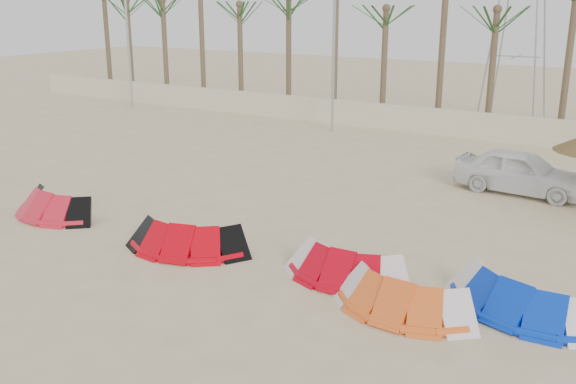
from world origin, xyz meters
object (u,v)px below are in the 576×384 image
Objects in this scene: car at (521,172)px; kite_red_left at (60,202)px; kite_red_right at (351,261)px; kite_orange at (408,292)px; kite_red_mid at (194,234)px; kite_blue at (525,292)px.

kite_red_left is at bearing 134.69° from car.
kite_red_left is 9.85m from kite_red_right.
car is at bearing 78.99° from kite_red_right.
kite_orange is at bearing -1.68° from kite_red_left.
kite_red_right and kite_orange have the same top height.
kite_red_right is at bearing 3.11° from kite_red_left.
kite_red_mid and kite_orange have the same top height.
kite_red_mid is (5.41, -0.03, 0.00)m from kite_red_left.
kite_red_mid is at bearing 177.17° from kite_orange.
kite_red_right is at bearing 153.98° from kite_orange.
kite_orange is 10.34m from car.
kite_red_left and kite_orange have the same top height.
car is at bearing 58.01° from kite_red_mid.
car reaches higher than kite_blue.
kite_red_right is 0.98× the size of kite_orange.
kite_blue is (13.79, 0.96, 0.00)m from kite_red_left.
kite_red_mid is 6.22m from kite_orange.
kite_red_left is 5.41m from kite_red_mid.
kite_red_left is at bearing 179.65° from kite_red_mid.
car reaches higher than kite_red_left.
kite_red_left is at bearing 178.32° from kite_orange.
kite_red_left is 11.63m from kite_orange.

